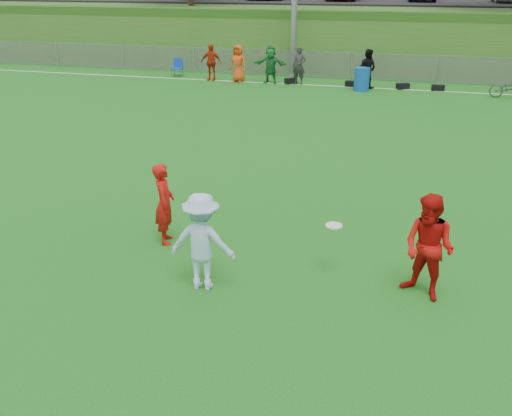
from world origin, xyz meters
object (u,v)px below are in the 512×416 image
(player_blue, at_px, (202,242))
(bicycle, at_px, (510,88))
(frisbee, at_px, (334,226))
(player_red_center, at_px, (429,248))
(player_red_left, at_px, (164,204))
(recycling_bin, at_px, (362,79))

(player_blue, bearing_deg, bicycle, -114.99)
(frisbee, distance_m, bicycle, 17.36)
(player_red_center, height_order, player_blue, player_red_center)
(player_red_center, relative_size, bicycle, 1.07)
(player_red_left, relative_size, bicycle, 0.97)
(player_blue, relative_size, recycling_bin, 1.64)
(player_blue, bearing_deg, recycling_bin, -96.45)
(player_red_center, distance_m, recycling_bin, 17.23)
(player_blue, relative_size, frisbee, 5.78)
(bicycle, bearing_deg, player_red_center, 171.32)
(player_red_center, bearing_deg, player_blue, -138.41)
(player_red_center, relative_size, frisbee, 6.05)
(recycling_bin, bearing_deg, frisbee, -86.11)
(player_red_center, bearing_deg, bicycle, 109.66)
(player_red_left, relative_size, recycling_bin, 1.56)
(frisbee, bearing_deg, player_red_center, -12.75)
(bicycle, bearing_deg, player_blue, 161.37)
(player_red_left, bearing_deg, frisbee, -118.27)
(player_blue, relative_size, bicycle, 1.02)
(player_red_left, relative_size, frisbee, 5.52)
(player_blue, height_order, recycling_bin, player_blue)
(player_red_left, xyz_separation_m, bicycle, (8.11, 16.22, -0.36))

